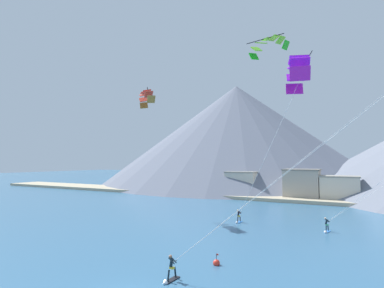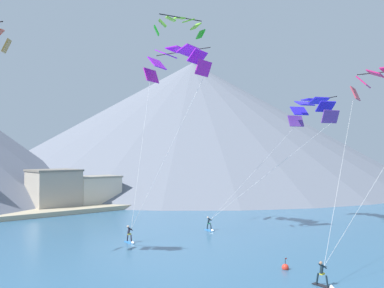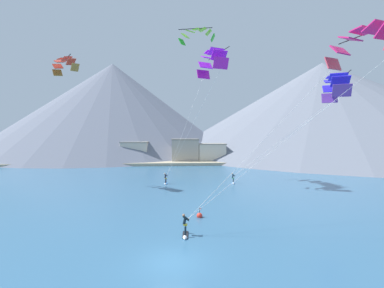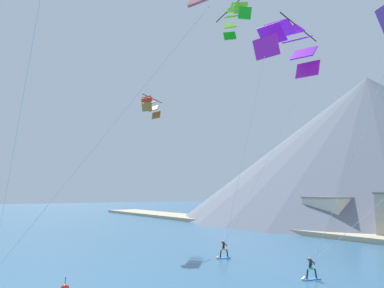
{
  "view_description": "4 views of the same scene",
  "coord_description": "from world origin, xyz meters",
  "px_view_note": "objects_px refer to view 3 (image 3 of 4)",
  "views": [
    {
      "loc": [
        12.24,
        -14.0,
        8.3
      ],
      "look_at": [
        -3.24,
        15.29,
        10.18
      ],
      "focal_mm": 28.0,
      "sensor_mm": 36.0,
      "label": 1
    },
    {
      "loc": [
        -24.95,
        -12.42,
        9.11
      ],
      "look_at": [
        1.88,
        18.93,
        10.03
      ],
      "focal_mm": 40.0,
      "sensor_mm": 36.0,
      "label": 2
    },
    {
      "loc": [
        0.25,
        -15.84,
        8.11
      ],
      "look_at": [
        2.24,
        14.45,
        6.82
      ],
      "focal_mm": 24.0,
      "sensor_mm": 36.0,
      "label": 3
    },
    {
      "loc": [
        28.97,
        1.09,
        6.56
      ],
      "look_at": [
        1.27,
        19.57,
        10.85
      ],
      "focal_mm": 35.0,
      "sensor_mm": 36.0,
      "label": 4
    }
  ],
  "objects_px": {
    "parafoil_kite_near_lead": "(212,61)",
    "parafoil_kite_mid_center": "(361,42)",
    "kitesurfer_mid_center": "(185,229)",
    "parafoil_kite_distant_low_drift": "(64,64)",
    "kitesurfer_near_lead": "(166,180)",
    "race_marker_buoy": "(199,216)",
    "parafoil_kite_distant_high_outer": "(197,34)",
    "parafoil_kite_near_trail": "(335,85)",
    "kitesurfer_near_trail": "(233,180)"
  },
  "relations": [
    {
      "from": "parafoil_kite_near_lead",
      "to": "kitesurfer_mid_center",
      "type": "bearing_deg",
      "value": -103.12
    },
    {
      "from": "parafoil_kite_distant_high_outer",
      "to": "parafoil_kite_mid_center",
      "type": "bearing_deg",
      "value": -49.36
    },
    {
      "from": "parafoil_kite_mid_center",
      "to": "kitesurfer_near_trail",
      "type": "bearing_deg",
      "value": 113.35
    },
    {
      "from": "parafoil_kite_near_trail",
      "to": "parafoil_kite_mid_center",
      "type": "height_order",
      "value": "parafoil_kite_mid_center"
    },
    {
      "from": "kitesurfer_near_lead",
      "to": "parafoil_kite_near_trail",
      "type": "height_order",
      "value": "parafoil_kite_near_trail"
    },
    {
      "from": "parafoil_kite_near_lead",
      "to": "parafoil_kite_distant_low_drift",
      "type": "distance_m",
      "value": 22.96
    },
    {
      "from": "kitesurfer_mid_center",
      "to": "parafoil_kite_mid_center",
      "type": "relative_size",
      "value": 0.1
    },
    {
      "from": "parafoil_kite_distant_high_outer",
      "to": "race_marker_buoy",
      "type": "bearing_deg",
      "value": -93.66
    },
    {
      "from": "kitesurfer_near_lead",
      "to": "parafoil_kite_distant_low_drift",
      "type": "bearing_deg",
      "value": -178.0
    },
    {
      "from": "kitesurfer_mid_center",
      "to": "race_marker_buoy",
      "type": "height_order",
      "value": "kitesurfer_mid_center"
    },
    {
      "from": "parafoil_kite_mid_center",
      "to": "parafoil_kite_near_trail",
      "type": "bearing_deg",
      "value": 65.46
    },
    {
      "from": "kitesurfer_mid_center",
      "to": "parafoil_kite_distant_low_drift",
      "type": "relative_size",
      "value": 0.34
    },
    {
      "from": "parafoil_kite_near_lead",
      "to": "parafoil_kite_mid_center",
      "type": "xyz_separation_m",
      "value": [
        10.88,
        -20.09,
        -3.74
      ]
    },
    {
      "from": "kitesurfer_near_lead",
      "to": "parafoil_kite_distant_low_drift",
      "type": "height_order",
      "value": "parafoil_kite_distant_low_drift"
    },
    {
      "from": "kitesurfer_mid_center",
      "to": "parafoil_kite_near_trail",
      "type": "bearing_deg",
      "value": 35.39
    },
    {
      "from": "kitesurfer_near_lead",
      "to": "parafoil_kite_distant_low_drift",
      "type": "relative_size",
      "value": 0.34
    },
    {
      "from": "kitesurfer_mid_center",
      "to": "parafoil_kite_distant_high_outer",
      "type": "bearing_deg",
      "value": 82.5
    },
    {
      "from": "kitesurfer_near_trail",
      "to": "race_marker_buoy",
      "type": "relative_size",
      "value": 1.75
    },
    {
      "from": "kitesurfer_near_lead",
      "to": "race_marker_buoy",
      "type": "height_order",
      "value": "kitesurfer_near_lead"
    },
    {
      "from": "parafoil_kite_near_lead",
      "to": "race_marker_buoy",
      "type": "relative_size",
      "value": 19.81
    },
    {
      "from": "kitesurfer_near_trail",
      "to": "parafoil_kite_near_trail",
      "type": "distance_m",
      "value": 20.41
    },
    {
      "from": "parafoil_kite_distant_high_outer",
      "to": "parafoil_kite_distant_low_drift",
      "type": "height_order",
      "value": "parafoil_kite_distant_high_outer"
    },
    {
      "from": "parafoil_kite_distant_low_drift",
      "to": "kitesurfer_near_lead",
      "type": "bearing_deg",
      "value": 2.0
    },
    {
      "from": "parafoil_kite_near_trail",
      "to": "parafoil_kite_distant_high_outer",
      "type": "xyz_separation_m",
      "value": [
        -19.59,
        3.22,
        7.96
      ]
    },
    {
      "from": "kitesurfer_near_trail",
      "to": "race_marker_buoy",
      "type": "bearing_deg",
      "value": -113.38
    },
    {
      "from": "parafoil_kite_near_lead",
      "to": "parafoil_kite_mid_center",
      "type": "distance_m",
      "value": 23.15
    },
    {
      "from": "kitesurfer_mid_center",
      "to": "parafoil_kite_distant_low_drift",
      "type": "bearing_deg",
      "value": 130.46
    },
    {
      "from": "parafoil_kite_distant_high_outer",
      "to": "race_marker_buoy",
      "type": "distance_m",
      "value": 26.97
    },
    {
      "from": "parafoil_kite_mid_center",
      "to": "parafoil_kite_distant_low_drift",
      "type": "xyz_separation_m",
      "value": [
        -33.64,
        17.52,
        2.15
      ]
    },
    {
      "from": "parafoil_kite_distant_high_outer",
      "to": "kitesurfer_mid_center",
      "type": "bearing_deg",
      "value": -97.5
    },
    {
      "from": "kitesurfer_near_trail",
      "to": "parafoil_kite_distant_high_outer",
      "type": "bearing_deg",
      "value": -163.92
    },
    {
      "from": "kitesurfer_near_trail",
      "to": "kitesurfer_mid_center",
      "type": "distance_m",
      "value": 22.37
    },
    {
      "from": "kitesurfer_near_trail",
      "to": "parafoil_kite_distant_low_drift",
      "type": "bearing_deg",
      "value": -179.44
    },
    {
      "from": "kitesurfer_near_trail",
      "to": "parafoil_kite_mid_center",
      "type": "bearing_deg",
      "value": -66.65
    },
    {
      "from": "parafoil_kite_distant_low_drift",
      "to": "parafoil_kite_distant_high_outer",
      "type": "bearing_deg",
      "value": -4.3
    },
    {
      "from": "parafoil_kite_distant_high_outer",
      "to": "parafoil_kite_near_trail",
      "type": "bearing_deg",
      "value": -9.35
    },
    {
      "from": "parafoil_kite_near_trail",
      "to": "parafoil_kite_distant_high_outer",
      "type": "bearing_deg",
      "value": 170.65
    },
    {
      "from": "kitesurfer_near_trail",
      "to": "parafoil_kite_near_trail",
      "type": "bearing_deg",
      "value": -20.21
    },
    {
      "from": "race_marker_buoy",
      "to": "parafoil_kite_near_lead",
      "type": "bearing_deg",
      "value": 78.43
    },
    {
      "from": "parafoil_kite_distant_high_outer",
      "to": "race_marker_buoy",
      "type": "height_order",
      "value": "parafoil_kite_distant_high_outer"
    },
    {
      "from": "parafoil_kite_near_trail",
      "to": "kitesurfer_mid_center",
      "type": "bearing_deg",
      "value": -144.61
    },
    {
      "from": "parafoil_kite_near_trail",
      "to": "parafoil_kite_distant_high_outer",
      "type": "relative_size",
      "value": 2.89
    },
    {
      "from": "parafoil_kite_near_lead",
      "to": "parafoil_kite_mid_center",
      "type": "relative_size",
      "value": 1.13
    },
    {
      "from": "parafoil_kite_distant_low_drift",
      "to": "race_marker_buoy",
      "type": "relative_size",
      "value": 5.23
    },
    {
      "from": "kitesurfer_mid_center",
      "to": "parafoil_kite_near_lead",
      "type": "distance_m",
      "value": 30.7
    },
    {
      "from": "parafoil_kite_near_lead",
      "to": "parafoil_kite_distant_low_drift",
      "type": "relative_size",
      "value": 3.79
    },
    {
      "from": "race_marker_buoy",
      "to": "parafoil_kite_near_trail",
      "type": "bearing_deg",
      "value": 28.67
    },
    {
      "from": "parafoil_kite_near_lead",
      "to": "race_marker_buoy",
      "type": "xyz_separation_m",
      "value": [
        -3.79,
        -18.51,
        -20.02
      ]
    },
    {
      "from": "kitesurfer_mid_center",
      "to": "parafoil_kite_distant_high_outer",
      "type": "height_order",
      "value": "parafoil_kite_distant_high_outer"
    },
    {
      "from": "parafoil_kite_near_trail",
      "to": "parafoil_kite_mid_center",
      "type": "xyz_separation_m",
      "value": [
        -5.84,
        -12.79,
        1.46
      ]
    }
  ]
}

